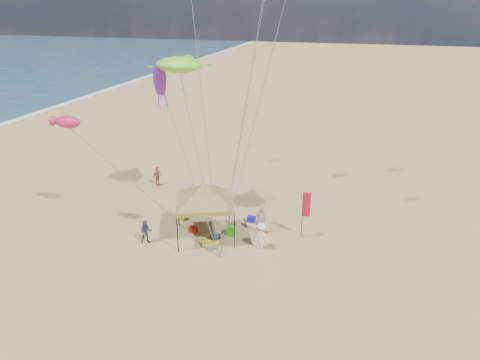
{
  "coord_description": "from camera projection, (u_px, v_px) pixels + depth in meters",
  "views": [
    {
      "loc": [
        6.94,
        -20.83,
        13.97
      ],
      "look_at": [
        0.0,
        3.0,
        4.0
      ],
      "focal_mm": 33.85,
      "sensor_mm": 36.0,
      "label": 1
    }
  ],
  "objects": [
    {
      "name": "squid_kite",
      "position": [
        160.0,
        78.0,
        28.6
      ],
      "size": [
        0.9,
        0.9,
        2.25
      ],
      "primitive_type": "ellipsoid",
      "rotation": [
        0.0,
        0.0,
        0.04
      ],
      "color": "purple",
      "rests_on": "ground"
    },
    {
      "name": "feather_flag",
      "position": [
        305.0,
        208.0,
        27.61
      ],
      "size": [
        0.48,
        0.09,
        3.18
      ],
      "color": "black",
      "rests_on": "ground"
    },
    {
      "name": "person_far_a",
      "position": [
        157.0,
        176.0,
        36.09
      ],
      "size": [
        0.59,
        1.01,
        1.61
      ],
      "primitive_type": "imported",
      "rotation": [
        0.0,
        0.0,
        1.34
      ],
      "color": "#B55945",
      "rests_on": "ground"
    },
    {
      "name": "turtle_kite",
      "position": [
        179.0,
        65.0,
        28.04
      ],
      "size": [
        3.45,
        3.04,
        0.98
      ],
      "primitive_type": "ellipsoid",
      "rotation": [
        0.0,
        0.0,
        -0.27
      ],
      "color": "#89EC2D",
      "rests_on": "ground"
    },
    {
      "name": "bag_navy",
      "position": [
        216.0,
        237.0,
        28.2
      ],
      "size": [
        0.69,
        0.54,
        0.36
      ],
      "primitive_type": "cylinder",
      "rotation": [
        0.0,
        1.57,
        0.35
      ],
      "color": "#0C1E36",
      "rests_on": "ground"
    },
    {
      "name": "person_near_c",
      "position": [
        261.0,
        236.0,
        26.87
      ],
      "size": [
        1.25,
        0.95,
        1.72
      ],
      "primitive_type": "imported",
      "rotation": [
        0.0,
        0.0,
        2.83
      ],
      "color": "silver",
      "rests_on": "ground"
    },
    {
      "name": "chair_green",
      "position": [
        231.0,
        230.0,
        28.63
      ],
      "size": [
        0.5,
        0.5,
        0.7
      ],
      "primitive_type": "cube",
      "color": "green",
      "rests_on": "ground"
    },
    {
      "name": "person_near_a",
      "position": [
        260.0,
        220.0,
        28.62
      ],
      "size": [
        0.78,
        0.61,
        1.91
      ],
      "primitive_type": "imported",
      "rotation": [
        0.0,
        0.0,
        3.37
      ],
      "color": "#A3845D",
      "rests_on": "ground"
    },
    {
      "name": "beach_cart",
      "position": [
        210.0,
        244.0,
        27.34
      ],
      "size": [
        0.9,
        0.5,
        0.24
      ],
      "primitive_type": "cube",
      "color": "#C5CE16",
      "rests_on": "ground"
    },
    {
      "name": "person_near_b",
      "position": [
        146.0,
        232.0,
        27.53
      ],
      "size": [
        0.93,
        0.87,
        1.53
      ],
      "primitive_type": "imported",
      "rotation": [
        0.0,
        0.0,
        0.5
      ],
      "color": "#373F4C",
      "rests_on": "ground"
    },
    {
      "name": "cooler_red",
      "position": [
        193.0,
        230.0,
        29.02
      ],
      "size": [
        0.54,
        0.38,
        0.38
      ],
      "primitive_type": "cube",
      "color": "red",
      "rests_on": "ground"
    },
    {
      "name": "canopy_tent",
      "position": [
        204.0,
        186.0,
        27.29
      ],
      "size": [
        6.25,
        6.25,
        4.17
      ],
      "color": "black",
      "rests_on": "ground"
    },
    {
      "name": "cooler_blue",
      "position": [
        251.0,
        219.0,
        30.4
      ],
      "size": [
        0.54,
        0.38,
        0.38
      ],
      "primitive_type": "cube",
      "color": "#17139C",
      "rests_on": "ground"
    },
    {
      "name": "crate_grey",
      "position": [
        210.0,
        248.0,
        26.97
      ],
      "size": [
        0.34,
        0.3,
        0.28
      ],
      "primitive_type": "cube",
      "color": "slate",
      "rests_on": "ground"
    },
    {
      "name": "bag_orange",
      "position": [
        205.0,
        211.0,
        31.65
      ],
      "size": [
        0.54,
        0.69,
        0.36
      ],
      "primitive_type": "cylinder",
      "rotation": [
        0.0,
        1.57,
        1.22
      ],
      "color": "#FF460E",
      "rests_on": "ground"
    },
    {
      "name": "ground",
      "position": [
        225.0,
        264.0,
        25.57
      ],
      "size": [
        280.0,
        280.0,
        0.0
      ],
      "primitive_type": "plane",
      "color": "tan",
      "rests_on": "ground"
    },
    {
      "name": "fish_kite",
      "position": [
        68.0,
        122.0,
        27.4
      ],
      "size": [
        1.91,
        1.47,
        0.76
      ],
      "primitive_type": "ellipsoid",
      "rotation": [
        0.0,
        0.0,
        -0.41
      ],
      "color": "#D52157",
      "rests_on": "ground"
    },
    {
      "name": "chair_yellow",
      "position": [
        181.0,
        215.0,
        30.64
      ],
      "size": [
        0.5,
        0.5,
        0.7
      ],
      "primitive_type": "cube",
      "color": "yellow",
      "rests_on": "ground"
    }
  ]
}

